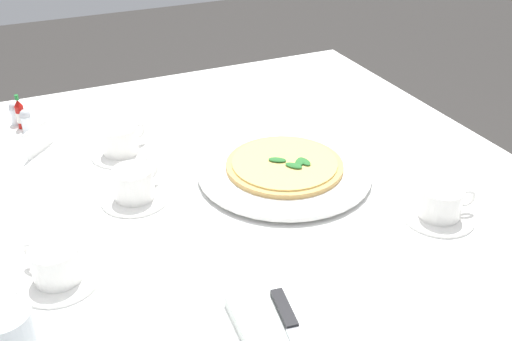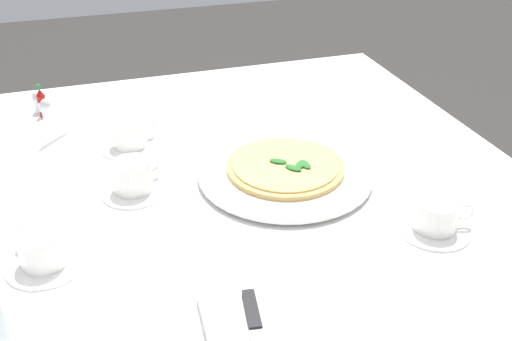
# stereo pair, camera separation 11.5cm
# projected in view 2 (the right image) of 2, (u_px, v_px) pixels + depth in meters

# --- Properties ---
(dining_table) EXTENTS (1.22, 1.22, 0.73)m
(dining_table) POSITION_uv_depth(u_px,v_px,m) (228.00, 230.00, 1.22)
(dining_table) COLOR white
(dining_table) RESTS_ON ground_plane
(pizza_plate) EXTENTS (0.35, 0.35, 0.02)m
(pizza_plate) POSITION_uv_depth(u_px,v_px,m) (285.00, 172.00, 1.17)
(pizza_plate) COLOR white
(pizza_plate) RESTS_ON dining_table
(pizza) EXTENTS (0.24, 0.24, 0.02)m
(pizza) POSITION_uv_depth(u_px,v_px,m) (286.00, 166.00, 1.16)
(pizza) COLOR #DBAD60
(pizza) RESTS_ON pizza_plate
(coffee_cup_near_left) EXTENTS (0.13, 0.13, 0.07)m
(coffee_cup_near_left) POSITION_uv_depth(u_px,v_px,m) (133.00, 178.00, 1.11)
(coffee_cup_near_left) COLOR white
(coffee_cup_near_left) RESTS_ON dining_table
(coffee_cup_far_right) EXTENTS (0.13, 0.13, 0.06)m
(coffee_cup_far_right) POSITION_uv_depth(u_px,v_px,m) (43.00, 251.00, 0.92)
(coffee_cup_far_right) COLOR white
(coffee_cup_far_right) RESTS_ON dining_table
(coffee_cup_far_left) EXTENTS (0.13, 0.13, 0.06)m
(coffee_cup_far_left) POSITION_uv_depth(u_px,v_px,m) (436.00, 217.00, 1.00)
(coffee_cup_far_left) COLOR white
(coffee_cup_far_left) RESTS_ON dining_table
(coffee_cup_center_back) EXTENTS (0.13, 0.13, 0.07)m
(coffee_cup_center_back) POSITION_uv_depth(u_px,v_px,m) (130.00, 135.00, 1.26)
(coffee_cup_center_back) COLOR white
(coffee_cup_center_back) RESTS_ON dining_table
(dinner_knife) EXTENTS (0.20, 0.05, 0.01)m
(dinner_knife) POSITION_uv_depth(u_px,v_px,m) (258.00, 337.00, 0.77)
(dinner_knife) COLOR silver
(dinner_knife) RESTS_ON napkin_folded
(hot_sauce_bottle) EXTENTS (0.02, 0.02, 0.08)m
(hot_sauce_bottle) POSITION_uv_depth(u_px,v_px,m) (42.00, 103.00, 1.40)
(hot_sauce_bottle) COLOR #B7140F
(hot_sauce_bottle) RESTS_ON dining_table
(salt_shaker) EXTENTS (0.03, 0.03, 0.06)m
(salt_shaker) POSITION_uv_depth(u_px,v_px,m) (47.00, 111.00, 1.38)
(salt_shaker) COLOR white
(salt_shaker) RESTS_ON dining_table
(pepper_shaker) EXTENTS (0.03, 0.03, 0.06)m
(pepper_shaker) POSITION_uv_depth(u_px,v_px,m) (39.00, 103.00, 1.42)
(pepper_shaker) COLOR white
(pepper_shaker) RESTS_ON dining_table
(menu_card) EXTENTS (0.07, 0.06, 0.06)m
(menu_card) POSITION_uv_depth(u_px,v_px,m) (54.00, 128.00, 1.30)
(menu_card) COLOR white
(menu_card) RESTS_ON dining_table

